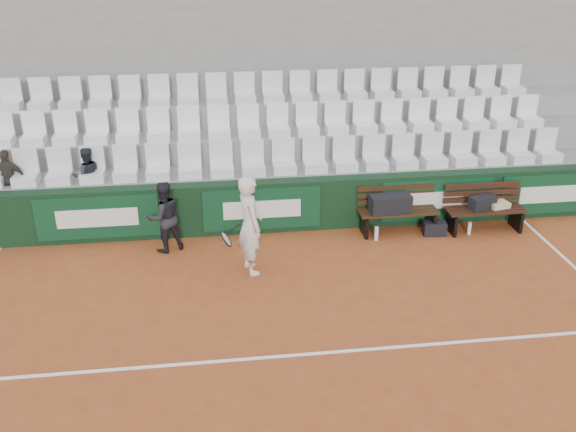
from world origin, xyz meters
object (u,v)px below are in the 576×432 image
object	(u,v)px
ball_kid	(164,217)
sports_bag_ground	(434,228)
sports_bag_left	(390,204)
bench_right	(484,219)
sports_bag_right	(482,202)
tennis_player	(250,225)
bench_left	(398,221)
water_bottle_near	(376,234)
water_bottle_far	(469,228)
spectator_c	(84,153)
spectator_b	(5,155)

from	to	relation	value
ball_kid	sports_bag_ground	bearing A→B (deg)	155.46
sports_bag_left	bench_right	bearing A→B (deg)	-3.31
sports_bag_right	tennis_player	xyz separation A→B (m)	(-4.49, -1.04, 0.28)
bench_left	bench_right	distance (m)	1.67
sports_bag_ground	ball_kid	size ratio (longest dim) A/B	0.32
bench_right	tennis_player	distance (m)	4.70
bench_right	sports_bag_right	xyz separation A→B (m)	(-0.06, 0.04, 0.35)
bench_right	water_bottle_near	xyz separation A→B (m)	(-2.15, -0.16, -0.09)
sports_bag_ground	ball_kid	bearing A→B (deg)	179.91
water_bottle_near	water_bottle_far	xyz separation A→B (m)	(1.81, 0.01, -0.01)
bench_left	bench_right	size ratio (longest dim) A/B	1.00
bench_left	spectator_c	distance (m)	5.99
water_bottle_near	water_bottle_far	size ratio (longest dim) A/B	1.08
bench_left	ball_kid	world-z (taller)	ball_kid
bench_left	sports_bag_ground	size ratio (longest dim) A/B	3.56
sports_bag_left	water_bottle_near	xyz separation A→B (m)	(-0.30, -0.26, -0.48)
sports_bag_right	ball_kid	bearing A→B (deg)	-179.17
water_bottle_near	water_bottle_far	distance (m)	1.81
tennis_player	spectator_c	bearing A→B (deg)	144.54
water_bottle_near	spectator_c	bearing A→B (deg)	167.10
water_bottle_far	tennis_player	distance (m)	4.36
sports_bag_ground	water_bottle_far	distance (m)	0.66
bench_left	spectator_b	xyz separation A→B (m)	(-7.17, 0.92, 1.33)
bench_left	ball_kid	xyz separation A→B (m)	(-4.34, -0.18, 0.43)
sports_bag_ground	spectator_b	size ratio (longest dim) A/B	0.38
sports_bag_ground	tennis_player	world-z (taller)	tennis_player
sports_bag_ground	tennis_player	size ratio (longest dim) A/B	0.25
bench_left	sports_bag_right	distance (m)	1.64
water_bottle_far	spectator_b	distance (m)	8.70
water_bottle_near	spectator_c	xyz separation A→B (m)	(-5.29, 1.21, 1.41)
sports_bag_left	bench_left	bearing A→B (deg)	7.56
bench_left	ball_kid	distance (m)	4.36
water_bottle_far	ball_kid	distance (m)	5.69
water_bottle_far	water_bottle_near	bearing A→B (deg)	-179.56
tennis_player	ball_kid	xyz separation A→B (m)	(-1.45, 0.95, -0.20)
sports_bag_left	ball_kid	size ratio (longest dim) A/B	0.59
water_bottle_near	sports_bag_ground	bearing A→B (deg)	4.87
bench_left	bench_right	xyz separation A→B (m)	(1.67, -0.13, 0.00)
bench_right	ball_kid	size ratio (longest dim) A/B	1.14
bench_left	water_bottle_near	xyz separation A→B (m)	(-0.48, -0.29, -0.09)
bench_left	tennis_player	xyz separation A→B (m)	(-2.89, -1.13, 0.63)
sports_bag_ground	water_bottle_near	xyz separation A→B (m)	(-1.15, -0.10, 0.01)
spectator_c	sports_bag_right	bearing A→B (deg)	156.20
ball_kid	spectator_b	size ratio (longest dim) A/B	1.19
tennis_player	sports_bag_ground	bearing A→B (deg)	14.83
bench_right	sports_bag_ground	bearing A→B (deg)	-176.69
bench_right	water_bottle_far	distance (m)	0.38
sports_bag_left	sports_bag_right	xyz separation A→B (m)	(1.78, -0.07, -0.04)
sports_bag_left	spectator_c	size ratio (longest dim) A/B	0.71
water_bottle_far	ball_kid	world-z (taller)	ball_kid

